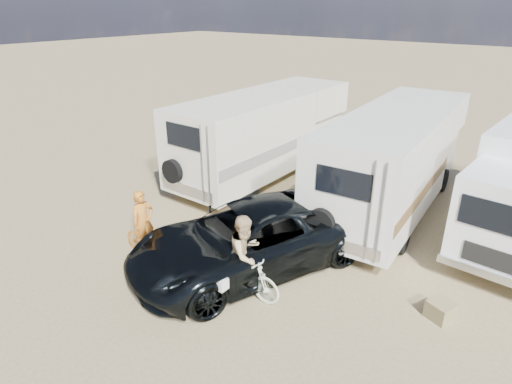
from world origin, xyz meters
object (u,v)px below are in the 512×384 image
Objects in this scene: dark_suv at (247,239)px; rider_woman at (245,261)px; cooler at (290,239)px; bike_man at (146,242)px; crate at (441,310)px; rv_main at (394,163)px; bike_woman at (246,274)px; rider_man at (144,228)px; rv_left at (264,136)px.

rider_woman is (0.65, -0.88, 0.08)m from dark_suv.
cooler is at bearing 100.82° from dark_suv.
bike_man is at bearing 93.87° from rider_woman.
crate is (4.08, -0.52, -0.01)m from cooler.
cooler is (0.27, 1.51, -0.60)m from dark_suv.
rv_main is 6.30m from rider_woman.
bike_woman is 3.07m from rider_man.
rv_left is 6.63m from bike_man.
rv_main is 16.63× the size of crate.
rv_left is at bearing 31.68° from rider_woman.
bike_man is at bearing 93.87° from bike_woman.
rider_woman is 3.43× the size of cooler.
rider_woman is at bearing -56.63° from rv_left.
crate is (3.69, 1.86, -0.34)m from bike_woman.
rider_man reaches higher than cooler.
bike_man reaches higher than crate.
bike_man is 0.40m from rider_man.
rider_woman is at bearing -79.95° from rider_man.
cooler is 1.08× the size of crate.
crate is at bearing -67.95° from bike_man.
rv_main is 1.02× the size of rv_left.
rv_left is at bearing 134.13° from cooler.
rider_man reaches higher than bike_woman.
bike_woman reaches higher than crate.
dark_suv is 12.05× the size of crate.
rv_main reaches higher than cooler.
rv_left is at bearing 151.26° from crate.
bike_woman is (-0.81, -6.21, -1.02)m from rv_main.
dark_suv is at bearing 34.61° from rider_woman.
rv_main is at bearing -9.45° from rider_woman.
dark_suv is at bearing 34.61° from bike_woman.
rv_main is 4.88× the size of rider_man.
rider_man is 3.05m from rider_woman.
bike_woman is (0.65, -0.88, -0.28)m from dark_suv.
dark_suv reaches higher than crate.
rider_man is (-3.84, -6.53, -0.73)m from rv_main.
dark_suv is 3.26× the size of rider_woman.
rider_man is at bearing -81.01° from rv_left.
cooler is (-1.19, -3.83, -1.35)m from rv_main.
bike_woman reaches higher than bike_man.
dark_suv reaches higher than cooler.
rider_woman is (3.04, 0.32, 0.47)m from bike_man.
rider_woman is at bearing -81.43° from cooler.
rv_main reaches higher than rv_left.
dark_suv is at bearing -100.68° from cooler.
rider_woman is at bearing -79.95° from bike_man.
rv_main is 7.66m from bike_man.
dark_suv is 1.09m from rider_woman.
rv_left reaches higher than bike_woman.
cooler is at bearing -40.39° from rider_man.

